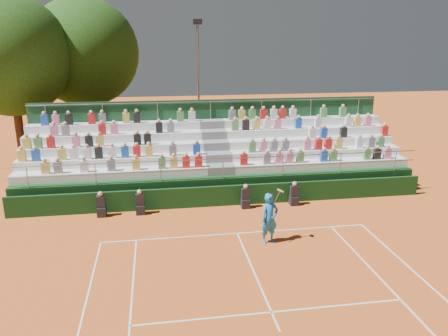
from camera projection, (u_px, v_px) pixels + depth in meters
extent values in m
plane|color=#C95B21|center=(237.00, 233.00, 18.07)|extent=(90.00, 90.00, 0.00)
cube|color=white|center=(237.00, 233.00, 18.07)|extent=(11.00, 0.06, 0.01)
cube|color=white|center=(254.00, 273.00, 15.04)|extent=(0.06, 6.40, 0.01)
cube|color=white|center=(272.00, 312.00, 12.87)|extent=(8.22, 0.06, 0.01)
cube|color=black|center=(225.00, 196.00, 20.96)|extent=(20.00, 0.15, 1.00)
cube|color=black|center=(102.00, 212.00, 19.75)|extent=(0.40, 0.40, 0.44)
cube|color=black|center=(101.00, 202.00, 19.61)|extent=(0.38, 0.25, 0.55)
sphere|color=tan|center=(100.00, 194.00, 19.50)|extent=(0.22, 0.22, 0.22)
cube|color=black|center=(141.00, 209.00, 20.01)|extent=(0.40, 0.40, 0.44)
cube|color=black|center=(140.00, 200.00, 19.87)|extent=(0.38, 0.25, 0.55)
sphere|color=tan|center=(139.00, 192.00, 19.76)|extent=(0.22, 0.22, 0.22)
cube|color=black|center=(245.00, 203.00, 20.75)|extent=(0.40, 0.40, 0.44)
cube|color=black|center=(246.00, 194.00, 20.61)|extent=(0.38, 0.25, 0.55)
sphere|color=tan|center=(246.00, 186.00, 20.50)|extent=(0.22, 0.22, 0.22)
cube|color=black|center=(294.00, 201.00, 21.11)|extent=(0.40, 0.40, 0.44)
cube|color=black|center=(294.00, 191.00, 20.97)|extent=(0.38, 0.25, 0.55)
sphere|color=tan|center=(295.00, 184.00, 20.86)|extent=(0.22, 0.22, 0.22)
cube|color=black|center=(216.00, 175.00, 23.86)|extent=(20.00, 5.20, 1.20)
cube|color=silver|center=(112.00, 174.00, 21.24)|extent=(9.30, 0.85, 0.42)
cube|color=silver|center=(321.00, 164.00, 22.85)|extent=(9.30, 0.85, 0.42)
cube|color=slate|center=(221.00, 169.00, 22.04)|extent=(1.40, 0.85, 0.42)
cube|color=silver|center=(113.00, 161.00, 21.93)|extent=(9.30, 0.85, 0.42)
cube|color=silver|center=(316.00, 153.00, 23.53)|extent=(9.30, 0.85, 0.42)
cube|color=slate|center=(218.00, 157.00, 22.73)|extent=(1.40, 0.85, 0.42)
cube|color=silver|center=(114.00, 149.00, 22.61)|extent=(9.30, 0.85, 0.42)
cube|color=silver|center=(311.00, 142.00, 24.22)|extent=(9.30, 0.85, 0.42)
cube|color=slate|center=(216.00, 145.00, 23.41)|extent=(1.40, 0.85, 0.42)
cube|color=silver|center=(114.00, 137.00, 23.29)|extent=(9.30, 0.85, 0.42)
cube|color=silver|center=(306.00, 131.00, 24.90)|extent=(9.30, 0.85, 0.42)
cube|color=slate|center=(214.00, 134.00, 24.10)|extent=(1.40, 0.85, 0.42)
cube|color=silver|center=(115.00, 127.00, 23.98)|extent=(9.30, 0.85, 0.42)
cube|color=silver|center=(302.00, 121.00, 25.58)|extent=(9.30, 0.85, 0.42)
cube|color=slate|center=(212.00, 124.00, 24.78)|extent=(1.40, 0.85, 0.42)
cube|color=#183F22|center=(211.00, 137.00, 25.53)|extent=(20.00, 0.12, 4.40)
cylinder|color=gray|center=(223.00, 159.00, 20.99)|extent=(20.00, 0.05, 0.05)
cylinder|color=gray|center=(210.00, 101.00, 24.84)|extent=(20.00, 0.05, 0.05)
cube|color=gold|center=(45.00, 168.00, 20.51)|extent=(0.36, 0.24, 0.56)
cube|color=slate|center=(58.00, 168.00, 20.59)|extent=(0.36, 0.24, 0.56)
cube|color=silver|center=(84.00, 166.00, 20.77)|extent=(0.36, 0.24, 0.56)
cube|color=slate|center=(111.00, 165.00, 20.96)|extent=(0.36, 0.24, 0.56)
cube|color=gold|center=(136.00, 164.00, 21.14)|extent=(0.36, 0.24, 0.56)
cube|color=#4C8C4C|center=(162.00, 163.00, 21.32)|extent=(0.36, 0.24, 0.56)
cube|color=gold|center=(174.00, 163.00, 21.41)|extent=(0.36, 0.24, 0.56)
cube|color=red|center=(186.00, 162.00, 21.50)|extent=(0.36, 0.24, 0.56)
cube|color=red|center=(199.00, 162.00, 21.59)|extent=(0.36, 0.24, 0.56)
cube|color=gold|center=(22.00, 156.00, 21.01)|extent=(0.36, 0.24, 0.56)
cube|color=#1E4CB2|center=(36.00, 155.00, 21.11)|extent=(0.36, 0.24, 0.56)
cube|color=gold|center=(62.00, 154.00, 21.29)|extent=(0.36, 0.24, 0.56)
cube|color=silver|center=(74.00, 154.00, 21.37)|extent=(0.36, 0.24, 0.56)
cube|color=silver|center=(87.00, 153.00, 21.47)|extent=(0.36, 0.24, 0.56)
cube|color=black|center=(99.00, 153.00, 21.55)|extent=(0.36, 0.24, 0.56)
cube|color=silver|center=(112.00, 152.00, 21.65)|extent=(0.36, 0.24, 0.56)
cube|color=#1E4CB2|center=(125.00, 152.00, 21.74)|extent=(0.36, 0.24, 0.56)
cube|color=red|center=(137.00, 151.00, 21.83)|extent=(0.36, 0.24, 0.56)
cube|color=gold|center=(149.00, 151.00, 21.92)|extent=(0.36, 0.24, 0.56)
cube|color=slate|center=(173.00, 150.00, 22.10)|extent=(0.36, 0.24, 0.56)
cube|color=#1E4CB2|center=(197.00, 149.00, 22.28)|extent=(0.36, 0.24, 0.56)
cube|color=gold|center=(27.00, 143.00, 21.70)|extent=(0.36, 0.24, 0.56)
cube|color=#4C8C4C|center=(38.00, 143.00, 21.78)|extent=(0.36, 0.24, 0.56)
cube|color=red|center=(51.00, 142.00, 21.87)|extent=(0.36, 0.24, 0.56)
cube|color=pink|center=(76.00, 142.00, 22.06)|extent=(0.36, 0.24, 0.56)
cube|color=black|center=(89.00, 141.00, 22.15)|extent=(0.36, 0.24, 0.56)
cube|color=gold|center=(100.00, 141.00, 22.23)|extent=(0.36, 0.24, 0.56)
cube|color=black|center=(137.00, 140.00, 22.51)|extent=(0.36, 0.24, 0.56)
cube|color=black|center=(148.00, 139.00, 22.59)|extent=(0.36, 0.24, 0.56)
cube|color=pink|center=(54.00, 131.00, 22.56)|extent=(0.36, 0.24, 0.56)
cube|color=slate|center=(66.00, 130.00, 22.65)|extent=(0.36, 0.24, 0.56)
cube|color=red|center=(102.00, 129.00, 22.92)|extent=(0.36, 0.24, 0.56)
cube|color=pink|center=(114.00, 129.00, 23.02)|extent=(0.36, 0.24, 0.56)
cube|color=black|center=(159.00, 128.00, 23.37)|extent=(0.36, 0.24, 0.56)
cube|color=slate|center=(171.00, 127.00, 23.46)|extent=(0.36, 0.24, 0.56)
cube|color=#1E4CB2|center=(44.00, 120.00, 23.15)|extent=(0.36, 0.24, 0.56)
cube|color=pink|center=(56.00, 120.00, 23.24)|extent=(0.36, 0.24, 0.56)
cube|color=black|center=(69.00, 120.00, 23.34)|extent=(0.36, 0.24, 0.56)
cube|color=red|center=(92.00, 119.00, 23.52)|extent=(0.36, 0.24, 0.56)
cube|color=slate|center=(102.00, 119.00, 23.60)|extent=(0.36, 0.24, 0.56)
cube|color=gold|center=(126.00, 118.00, 23.79)|extent=(0.36, 0.24, 0.56)
cube|color=black|center=(137.00, 118.00, 23.88)|extent=(0.36, 0.24, 0.56)
cube|color=#4C8C4C|center=(180.00, 117.00, 24.23)|extent=(0.36, 0.24, 0.56)
cube|color=silver|center=(192.00, 116.00, 24.33)|extent=(0.36, 0.24, 0.56)
cube|color=red|center=(244.00, 160.00, 21.94)|extent=(0.36, 0.24, 0.56)
cube|color=slate|center=(267.00, 159.00, 22.12)|extent=(0.36, 0.24, 0.56)
cube|color=pink|center=(279.00, 158.00, 22.21)|extent=(0.36, 0.24, 0.56)
cube|color=pink|center=(290.00, 158.00, 22.29)|extent=(0.36, 0.24, 0.56)
cube|color=#4C8C4C|center=(300.00, 157.00, 22.38)|extent=(0.36, 0.24, 0.56)
cube|color=#1E4CB2|center=(324.00, 156.00, 22.57)|extent=(0.36, 0.24, 0.56)
cube|color=#4C8C4C|center=(333.00, 156.00, 22.65)|extent=(0.36, 0.24, 0.56)
cube|color=#4C8C4C|center=(367.00, 154.00, 22.93)|extent=(0.36, 0.24, 0.56)
cube|color=black|center=(377.00, 154.00, 23.01)|extent=(0.36, 0.24, 0.56)
cube|color=pink|center=(387.00, 153.00, 23.10)|extent=(0.36, 0.24, 0.56)
cube|color=#4C8C4C|center=(252.00, 147.00, 22.71)|extent=(0.36, 0.24, 0.56)
cube|color=pink|center=(263.00, 147.00, 22.80)|extent=(0.36, 0.24, 0.56)
cube|color=slate|center=(274.00, 146.00, 22.89)|extent=(0.36, 0.24, 0.56)
cube|color=slate|center=(285.00, 146.00, 22.98)|extent=(0.36, 0.24, 0.56)
cube|color=pink|center=(307.00, 145.00, 23.16)|extent=(0.36, 0.24, 0.56)
cube|color=red|center=(318.00, 144.00, 23.26)|extent=(0.36, 0.24, 0.56)
cube|color=red|center=(328.00, 144.00, 23.34)|extent=(0.36, 0.24, 0.56)
cube|color=gold|center=(339.00, 144.00, 23.43)|extent=(0.36, 0.24, 0.56)
cube|color=silver|center=(359.00, 143.00, 23.60)|extent=(0.36, 0.24, 0.56)
cube|color=slate|center=(371.00, 142.00, 23.71)|extent=(0.36, 0.24, 0.56)
cube|color=#4C8C4C|center=(380.00, 142.00, 23.79)|extent=(0.36, 0.24, 0.56)
cube|color=silver|center=(312.00, 134.00, 23.93)|extent=(0.36, 0.24, 0.56)
cube|color=#1E4CB2|center=(324.00, 133.00, 24.03)|extent=(0.36, 0.24, 0.56)
cube|color=black|center=(343.00, 132.00, 24.20)|extent=(0.36, 0.24, 0.56)
cube|color=red|center=(384.00, 131.00, 24.57)|extent=(0.36, 0.24, 0.56)
cube|color=#4C8C4C|center=(235.00, 125.00, 23.99)|extent=(0.36, 0.24, 0.56)
cube|color=black|center=(246.00, 125.00, 24.08)|extent=(0.36, 0.24, 0.56)
cube|color=gold|center=(257.00, 125.00, 24.17)|extent=(0.36, 0.24, 0.56)
cube|color=silver|center=(267.00, 124.00, 24.26)|extent=(0.36, 0.24, 0.56)
cube|color=pink|center=(278.00, 124.00, 24.35)|extent=(0.36, 0.24, 0.56)
cube|color=#1E4CB2|center=(298.00, 123.00, 24.53)|extent=(0.36, 0.24, 0.56)
cube|color=silver|center=(318.00, 123.00, 24.71)|extent=(0.36, 0.24, 0.56)
cube|color=silver|center=(348.00, 122.00, 24.98)|extent=(0.36, 0.24, 0.56)
cube|color=gold|center=(357.00, 122.00, 25.06)|extent=(0.36, 0.24, 0.56)
cube|color=pink|center=(368.00, 121.00, 25.16)|extent=(0.36, 0.24, 0.56)
cube|color=slate|center=(232.00, 115.00, 24.67)|extent=(0.36, 0.24, 0.56)
cube|color=gold|center=(242.00, 115.00, 24.76)|extent=(0.36, 0.24, 0.56)
cube|color=#4C8C4C|center=(252.00, 115.00, 24.85)|extent=(0.36, 0.24, 0.56)
cube|color=red|center=(263.00, 114.00, 24.95)|extent=(0.36, 0.24, 0.56)
cube|color=silver|center=(274.00, 114.00, 25.04)|extent=(0.36, 0.24, 0.56)
cube|color=red|center=(283.00, 114.00, 25.12)|extent=(0.36, 0.24, 0.56)
cube|color=silver|center=(293.00, 114.00, 25.21)|extent=(0.36, 0.24, 0.56)
cube|color=#4C8C4C|center=(323.00, 113.00, 25.49)|extent=(0.36, 0.24, 0.56)
cube|color=#4C8C4C|center=(343.00, 112.00, 25.66)|extent=(0.36, 0.24, 0.56)
imported|color=blue|center=(269.00, 219.00, 17.00)|extent=(0.86, 0.70, 2.04)
cylinder|color=gray|center=(276.00, 198.00, 16.80)|extent=(0.26, 0.03, 0.51)
cylinder|color=#E5D866|center=(280.00, 191.00, 16.73)|extent=(0.26, 0.28, 0.14)
cylinder|color=#3C2415|center=(20.00, 135.00, 27.15)|extent=(0.50, 0.50, 3.92)
sphere|color=#18370F|center=(9.00, 55.00, 25.77)|extent=(7.16, 7.16, 7.16)
cylinder|color=#3C2415|center=(91.00, 124.00, 30.49)|extent=(0.50, 0.50, 3.99)
sphere|color=#18370F|center=(84.00, 52.00, 29.09)|extent=(7.18, 7.18, 7.18)
cylinder|color=gray|center=(199.00, 91.00, 29.92)|extent=(0.16, 0.16, 8.62)
cube|color=black|center=(197.00, 22.00, 28.63)|extent=(0.60, 0.25, 0.35)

